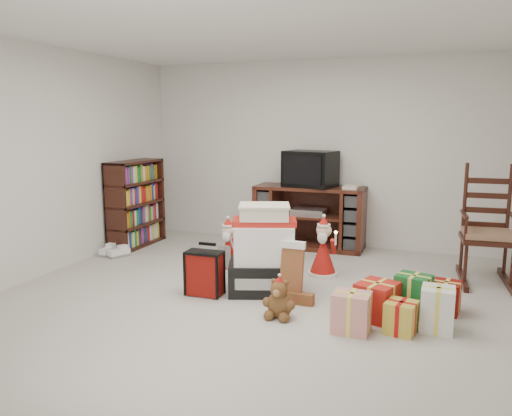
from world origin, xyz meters
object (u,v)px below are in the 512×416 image
Objects in this scene: bookshelf at (136,205)px; teddy_bear at (280,301)px; tv_stand at (309,217)px; rocking_chair at (487,240)px; red_suitcase at (205,273)px; santa_figurine at (323,253)px; crt_television at (310,169)px; gift_pile at (264,255)px; sneaker_pair at (114,252)px; gift_cluster at (405,304)px; mrs_claus_figurine at (228,250)px.

teddy_bear is at bearing -33.34° from bookshelf.
rocking_chair reaches higher than tv_stand.
red_suitcase is 0.77× the size of santa_figurine.
crt_television reaches higher than bookshelf.
teddy_bear is (0.36, -0.58, -0.23)m from gift_pile.
gift_cluster reaches higher than sneaker_pair.
sneaker_pair is at bearing 178.74° from mrs_claus_figurine.
rocking_chair is at bearing -20.33° from tv_stand.
red_suitcase is (-0.50, -0.31, -0.15)m from gift_pile.
bookshelf is 1.90× the size of mrs_claus_figurine.
tv_stand reaches higher than teddy_bear.
tv_stand reaches higher than sneaker_pair.
gift_pile is at bearing -26.92° from bookshelf.
teddy_bear is 1.07m from gift_cluster.
sneaker_pair is (-2.19, -1.32, -0.37)m from tv_stand.
crt_television is (-1.42, 2.13, 0.92)m from gift_cluster.
mrs_claus_figurine is at bearing 6.74° from sneaker_pair.
teddy_bear is at bearing -48.46° from mrs_claus_figurine.
bookshelf is 0.96× the size of gift_cluster.
gift_cluster is at bearing -21.00° from bookshelf.
gift_cluster is (-0.71, -1.42, -0.30)m from rocking_chair.
red_suitcase is 0.90m from teddy_bear.
mrs_claus_figurine is at bearing -101.51° from crt_television.
bookshelf is 2.57m from gift_pile.
bookshelf reaches higher than red_suitcase.
santa_figurine is (-1.65, -0.45, -0.18)m from rocking_chair.
tv_stand is 4.34× the size of teddy_bear.
mrs_claus_figurine is (-0.13, 0.86, 0.01)m from red_suitcase.
tv_stand is 1.27m from santa_figurine.
gift_cluster is at bearing -45.70° from santa_figurine.
tv_stand is 2.59m from sneaker_pair.
teddy_bear is at bearing -78.27° from gift_pile.
mrs_claus_figurine is (-0.99, 1.12, 0.09)m from teddy_bear.
red_suitcase is 0.87m from mrs_claus_figurine.
sneaker_pair is at bearing -176.75° from santa_figurine.
crt_television reaches higher than rocking_chair.
sneaker_pair is (-4.32, -0.60, -0.39)m from rocking_chair.
gift_pile is at bearing 169.92° from gift_cluster.
red_suitcase is 1.40m from santa_figurine.
teddy_bear is 0.28× the size of gift_cluster.
gift_cluster is (1.37, -0.24, -0.24)m from gift_pile.
bookshelf reaches higher than gift_cluster.
santa_figurine reaches higher than mrs_claus_figurine.
sneaker_pair is (-1.74, 0.89, -0.17)m from red_suitcase.
teddy_bear is at bearing -19.26° from red_suitcase.
crt_television reaches higher than red_suitcase.
gift_cluster is at bearing 18.16° from teddy_bear.
gift_pile reaches higher than tv_stand.
sneaker_pair is at bearing -85.98° from bookshelf.
teddy_bear is 2.66m from crt_television.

